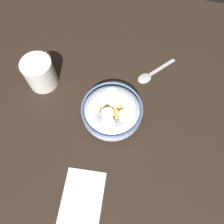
% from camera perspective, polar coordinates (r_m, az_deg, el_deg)
% --- Properties ---
extents(ground_plane, '(1.05, 1.05, 0.02)m').
position_cam_1_polar(ground_plane, '(0.59, -0.00, -1.66)').
color(ground_plane, black).
extents(cereal_bowl, '(0.15, 0.15, 0.06)m').
position_cam_1_polar(cereal_bowl, '(0.55, 0.01, 0.01)').
color(cereal_bowl, '#B2BCC6').
rests_on(cereal_bowl, ground_plane).
extents(spoon, '(0.12, 0.10, 0.01)m').
position_cam_1_polar(spoon, '(0.65, 9.64, 9.52)').
color(spoon, '#A5A5AD').
rests_on(spoon, ground_plane).
extents(coffee_mug, '(0.11, 0.08, 0.09)m').
position_cam_1_polar(coffee_mug, '(0.63, -18.26, 9.74)').
color(coffee_mug, white).
rests_on(coffee_mug, ground_plane).
extents(folded_napkin, '(0.16, 0.11, 0.00)m').
position_cam_1_polar(folded_napkin, '(0.53, -8.11, -22.85)').
color(folded_napkin, white).
rests_on(folded_napkin, ground_plane).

